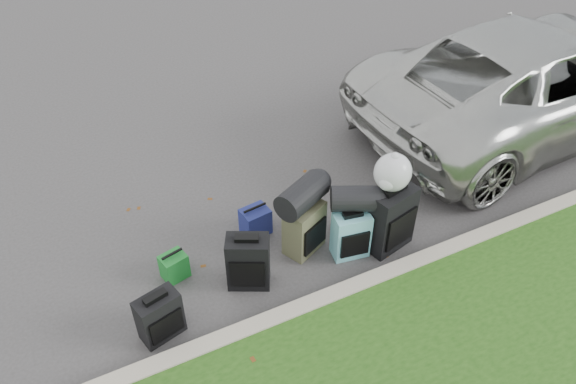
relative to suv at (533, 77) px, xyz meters
name	(u,v)px	position (x,y,z in m)	size (l,w,h in m)	color
ground	(303,236)	(-4.02, -0.72, -0.74)	(120.00, 120.00, 0.00)	#383535
curb	(348,291)	(-4.02, -1.72, -0.67)	(120.00, 0.18, 0.15)	#9E937F
suv	(533,77)	(0.00, 0.00, 0.00)	(2.47, 5.35, 1.49)	#B7B7B2
suitcase_small_black	(160,317)	(-5.87, -1.32, -0.49)	(0.41, 0.23, 0.51)	black
suitcase_large_black_left	(248,262)	(-4.86, -1.09, -0.43)	(0.44, 0.26, 0.63)	black
suitcase_olive	(304,228)	(-4.11, -0.89, -0.44)	(0.45, 0.28, 0.61)	#3F402A
suitcase_teal	(351,235)	(-3.69, -1.19, -0.46)	(0.39, 0.23, 0.56)	#579CAD
suitcase_large_black_right	(390,218)	(-3.23, -1.25, -0.35)	(0.52, 0.31, 0.78)	black
tote_green	(174,266)	(-5.54, -0.65, -0.59)	(0.26, 0.21, 0.30)	#197327
tote_navy	(255,221)	(-4.49, -0.41, -0.58)	(0.31, 0.25, 0.33)	navy
duffel_left	(302,195)	(-4.13, -0.87, 0.03)	(0.31, 0.31, 0.58)	black
duffel_right	(355,199)	(-3.62, -1.10, -0.04)	(0.28, 0.28, 0.50)	black
trash_bag	(393,172)	(-3.23, -1.18, 0.24)	(0.40, 0.40, 0.40)	silver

